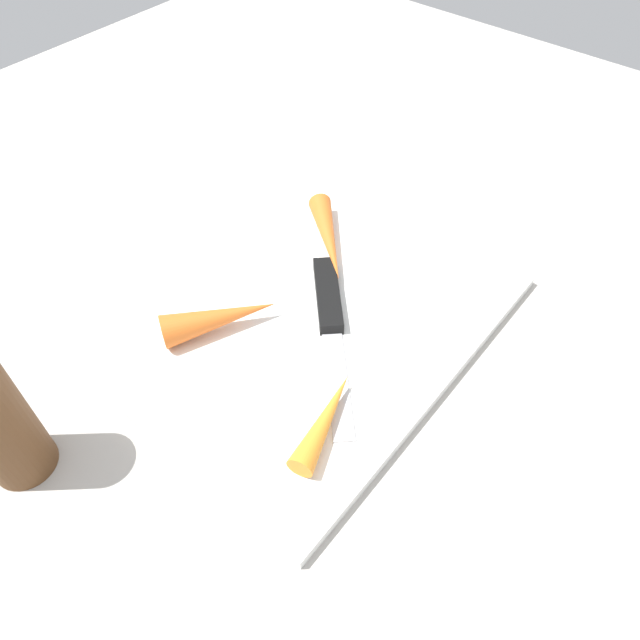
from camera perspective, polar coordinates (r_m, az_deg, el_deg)
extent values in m
plane|color=#ADA8A0|center=(0.56, 0.00, -0.80)|extent=(1.40, 1.40, 0.00)
cube|color=white|center=(0.55, 0.00, -0.40)|extent=(0.36, 0.26, 0.01)
cube|color=#B7B7BC|center=(0.50, 1.73, -6.23)|extent=(0.09, 0.09, 0.00)
cube|color=black|center=(0.56, 0.76, 2.47)|extent=(0.08, 0.08, 0.01)
cone|color=orange|center=(0.54, -9.59, 0.23)|extent=(0.11, 0.08, 0.03)
cone|color=orange|center=(0.61, 0.84, 7.86)|extent=(0.10, 0.11, 0.02)
cone|color=orange|center=(0.47, 0.48, -9.63)|extent=(0.10, 0.04, 0.02)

